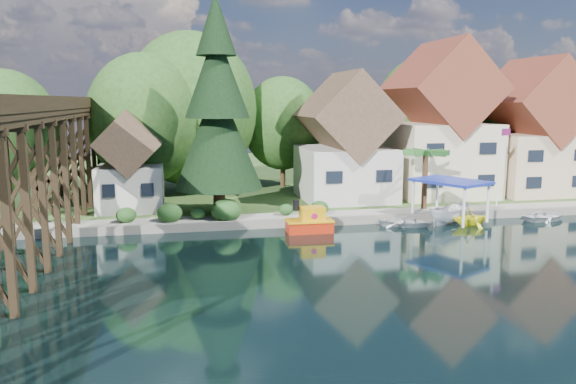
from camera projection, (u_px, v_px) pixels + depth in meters
name	position (u px, v px, depth m)	size (l,w,h in m)	color
ground	(309.00, 258.00, 32.65)	(140.00, 140.00, 0.00)	black
bank	(242.00, 176.00, 65.52)	(140.00, 52.00, 0.50)	#2E4D1F
seawall	(337.00, 221.00, 41.12)	(60.00, 0.40, 0.62)	slate
promenade	(357.00, 213.00, 42.72)	(50.00, 2.60, 0.06)	gray
trestle_bridge	(31.00, 163.00, 33.71)	(4.12, 44.18, 9.30)	black
house_left	(345.00, 146.00, 48.65)	(7.64, 8.64, 11.02)	beige
house_center	(439.00, 130.00, 50.67)	(8.65, 9.18, 13.89)	beige
house_right	(531.00, 136.00, 52.02)	(8.15, 8.64, 12.45)	beige
shed	(130.00, 168.00, 43.94)	(5.09, 5.40, 7.85)	beige
bg_trees	(267.00, 119.00, 52.23)	(49.90, 13.30, 10.57)	#382314
shrubs	(218.00, 210.00, 40.52)	(15.76, 2.47, 1.70)	#163B15
conifer	(217.00, 110.00, 41.51)	(6.61, 6.61, 16.27)	#382314
palm_tree	(426.00, 154.00, 43.81)	(4.54, 4.54, 5.01)	#382314
flagpole	(501.00, 159.00, 44.99)	(0.99, 0.26, 6.41)	white
tugboat	(310.00, 222.00, 38.91)	(3.26, 1.82, 2.34)	#AF220B
boat_white_a	(406.00, 221.00, 40.81)	(2.69, 3.77, 0.78)	white
boat_canopy	(450.00, 205.00, 41.34)	(5.42, 6.14, 3.29)	silver
boat_yellow	(471.00, 216.00, 40.87)	(2.40, 2.78, 1.47)	#FAF31B
boat_white_b	(546.00, 215.00, 42.82)	(2.64, 3.69, 0.76)	silver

